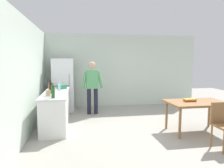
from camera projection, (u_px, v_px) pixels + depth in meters
ground_plane at (137, 131)px, 5.19m from camera, size 14.00×14.00×0.00m
wall_back at (115, 71)px, 7.97m from camera, size 6.40×0.12×2.70m
wall_left at (26, 77)px, 4.79m from camera, size 0.12×5.60×2.70m
kitchen_counter at (56, 109)px, 5.58m from camera, size 0.64×2.20×0.90m
refrigerator at (63, 85)px, 7.12m from camera, size 0.70×0.67×1.80m
person at (92, 84)px, 6.72m from camera, size 0.70×0.22×1.70m
dining_table at (196, 105)px, 5.05m from camera, size 1.40×0.90×0.75m
chair at (224, 122)px, 4.12m from camera, size 0.42×0.42×0.91m
cooking_pot at (62, 87)px, 6.22m from camera, size 0.40×0.28×0.12m
utensil_jar at (48, 93)px, 4.96m from camera, size 0.11×0.11×0.32m
bottle_wine_green at (53, 92)px, 4.67m from camera, size 0.08×0.08×0.34m
bottle_oil_amber at (53, 92)px, 4.88m from camera, size 0.06×0.06×0.28m
bottle_water_clear at (59, 86)px, 5.76m from camera, size 0.07×0.07×0.30m
bottle_wine_dark at (50, 88)px, 5.35m from camera, size 0.08×0.08×0.34m
book_stack at (190, 100)px, 5.07m from camera, size 0.28×0.19×0.06m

